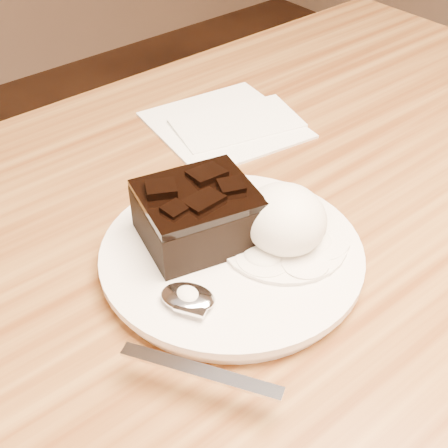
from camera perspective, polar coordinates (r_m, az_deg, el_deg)
plate at (r=0.53m, az=0.69°, el=-3.10°), size 0.22×0.22×0.02m
brownie at (r=0.53m, az=-2.39°, el=0.56°), size 0.11×0.10×0.04m
ice_cream_scoop at (r=0.52m, az=5.51°, el=0.43°), size 0.07×0.07×0.06m
melt_puddle at (r=0.54m, az=5.36°, el=-1.48°), size 0.11×0.11×0.00m
spoon at (r=0.48m, az=-3.29°, el=-6.78°), size 0.11×0.16×0.01m
napkin at (r=0.73m, az=0.08°, el=9.06°), size 0.17×0.17×0.01m
crumb_a at (r=0.54m, az=1.02°, el=-1.00°), size 0.01×0.01×0.00m
crumb_b at (r=0.53m, az=5.72°, el=-1.71°), size 0.01×0.01×0.00m
crumb_c at (r=0.54m, az=0.69°, el=-1.19°), size 0.00×0.01×0.00m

